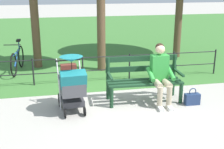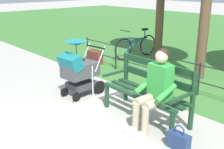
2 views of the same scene
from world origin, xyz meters
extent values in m
plane|color=#ADA89E|center=(0.00, 0.00, 0.00)|extent=(60.00, 60.00, 0.00)
cube|color=#193D23|center=(-0.54, -0.18, 0.45)|extent=(1.60, 0.16, 0.04)
cube|color=#193D23|center=(-0.53, 0.00, 0.45)|extent=(1.60, 0.16, 0.04)
cube|color=#193D23|center=(-0.53, 0.18, 0.45)|extent=(1.60, 0.16, 0.04)
cube|color=#193D23|center=(-0.54, -0.28, 0.67)|extent=(1.60, 0.10, 0.12)
cube|color=#193D23|center=(-0.54, -0.28, 0.90)|extent=(1.60, 0.10, 0.12)
cylinder|color=#193D23|center=(-1.27, 0.23, 0.23)|extent=(0.08, 0.08, 0.45)
cylinder|color=#193D23|center=(-1.29, -0.25, 0.47)|extent=(0.08, 0.08, 0.95)
cube|color=#193D23|center=(-1.28, 0.03, 0.63)|extent=(0.07, 0.56, 0.04)
cylinder|color=#193D23|center=(0.22, 0.17, 0.23)|extent=(0.08, 0.08, 0.45)
cylinder|color=#193D23|center=(0.21, -0.31, 0.47)|extent=(0.08, 0.08, 0.95)
cube|color=#193D23|center=(0.22, -0.03, 0.63)|extent=(0.07, 0.56, 0.04)
cylinder|color=tan|center=(-0.94, 0.22, 0.47)|extent=(0.16, 0.41, 0.14)
cylinder|color=tan|center=(-0.74, 0.22, 0.47)|extent=(0.16, 0.41, 0.14)
cylinder|color=tan|center=(-0.93, 0.42, 0.24)|extent=(0.11, 0.11, 0.47)
cylinder|color=tan|center=(-0.73, 0.42, 0.24)|extent=(0.11, 0.11, 0.47)
cube|color=silver|center=(-0.93, 0.50, 0.04)|extent=(0.11, 0.22, 0.07)
cube|color=silver|center=(-0.73, 0.50, 0.04)|extent=(0.11, 0.22, 0.07)
cube|color=green|center=(-0.85, 0.00, 0.75)|extent=(0.37, 0.23, 0.56)
cylinder|color=green|center=(-1.06, 0.13, 0.65)|extent=(0.11, 0.43, 0.23)
cylinder|color=green|center=(-0.62, 0.11, 0.65)|extent=(0.11, 0.43, 0.23)
sphere|color=beige|center=(-0.85, 0.00, 1.15)|extent=(0.20, 0.20, 0.20)
sphere|color=black|center=(-0.85, -0.03, 1.18)|extent=(0.19, 0.19, 0.19)
cylinder|color=black|center=(0.82, -0.15, 0.14)|extent=(0.05, 0.28, 0.28)
cylinder|color=black|center=(1.28, -0.12, 0.14)|extent=(0.05, 0.28, 0.28)
cylinder|color=black|center=(0.81, 0.45, 0.09)|extent=(0.04, 0.18, 0.18)
cylinder|color=black|center=(1.19, 0.47, 0.09)|extent=(0.04, 0.18, 0.18)
cube|color=#38383D|center=(1.02, 0.16, 0.22)|extent=(0.46, 0.55, 0.12)
cylinder|color=silver|center=(0.80, 0.05, 0.33)|extent=(0.03, 0.03, 0.65)
cylinder|color=silver|center=(1.26, 0.08, 0.33)|extent=(0.03, 0.03, 0.65)
cube|color=#47474C|center=(1.02, 0.18, 0.55)|extent=(0.51, 0.71, 0.28)
cube|color=#19727A|center=(1.01, 0.42, 0.75)|extent=(0.50, 0.34, 0.33)
cylinder|color=black|center=(1.05, -0.26, 0.95)|extent=(0.52, 0.07, 0.03)
cylinder|color=silver|center=(0.82, -0.17, 0.75)|extent=(0.05, 0.30, 0.49)
cylinder|color=silver|center=(1.28, -0.14, 0.75)|extent=(0.05, 0.30, 0.49)
cone|color=#19727A|center=(1.02, 0.26, 1.10)|extent=(0.47, 0.47, 0.10)
cylinder|color=black|center=(1.02, 0.26, 0.92)|extent=(0.01, 0.01, 0.30)
cube|color=brown|center=(1.05, -0.24, 0.73)|extent=(0.33, 0.18, 0.28)
cube|color=navy|center=(-1.48, 0.35, 0.12)|extent=(0.32, 0.14, 0.24)
torus|color=navy|center=(-1.48, 0.35, 0.29)|extent=(0.16, 0.02, 0.16)
cylinder|color=black|center=(-0.62, -1.59, 0.35)|extent=(0.04, 0.04, 0.70)
cylinder|color=black|center=(0.62, -1.59, 0.35)|extent=(0.04, 0.04, 0.70)
cylinder|color=black|center=(1.86, -1.59, 0.35)|extent=(0.04, 0.04, 0.70)
cylinder|color=black|center=(3.09, -1.59, 0.35)|extent=(0.04, 0.04, 0.70)
cylinder|color=black|center=(0.00, -1.59, 0.65)|extent=(6.19, 0.02, 0.02)
cylinder|color=black|center=(0.00, -1.59, 0.30)|extent=(6.19, 0.02, 0.02)
cylinder|color=brown|center=(1.81, -3.33, 1.36)|extent=(0.24, 0.24, 2.72)
cylinder|color=brown|center=(-0.04, -2.61, 1.55)|extent=(0.24, 0.24, 3.11)
torus|color=black|center=(2.41, -2.43, 0.33)|extent=(0.11, 0.66, 0.66)
torus|color=black|center=(2.30, -3.42, 0.33)|extent=(0.11, 0.66, 0.66)
cylinder|color=#1E4C8C|center=(2.36, -2.93, 0.58)|extent=(0.14, 0.90, 0.04)
cylinder|color=#1E4C8C|center=(2.37, -2.83, 0.43)|extent=(0.11, 0.63, 0.38)
cylinder|color=#1E4C8C|center=(2.32, -3.27, 0.68)|extent=(0.03, 0.03, 0.30)
cube|color=black|center=(2.32, -3.27, 0.85)|extent=(0.12, 0.21, 0.06)
cylinder|color=black|center=(2.41, -2.48, 0.88)|extent=(0.44, 0.07, 0.02)
camera|label=1|loc=(1.36, 5.75, 2.49)|focal=47.79mm
camera|label=2|loc=(-3.30, 3.27, 2.19)|focal=43.85mm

